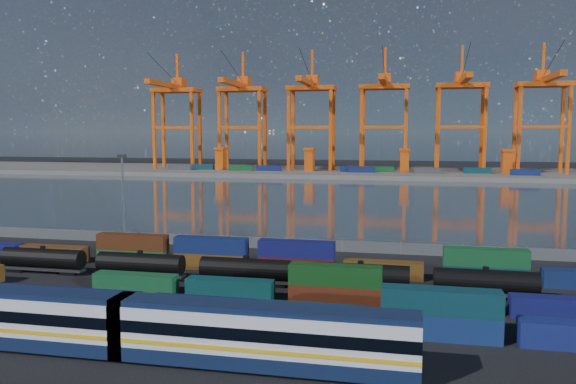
# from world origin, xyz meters

# --- Properties ---
(ground) EXTENTS (700.00, 700.00, 0.00)m
(ground) POSITION_xyz_m (0.00, 0.00, 0.00)
(ground) COLOR black
(ground) RESTS_ON ground
(harbor_water) EXTENTS (700.00, 700.00, 0.00)m
(harbor_water) POSITION_xyz_m (0.00, 105.00, 0.01)
(harbor_water) COLOR #2C373F
(harbor_water) RESTS_ON ground
(far_quay) EXTENTS (700.00, 70.00, 2.00)m
(far_quay) POSITION_xyz_m (0.00, 210.00, 1.00)
(far_quay) COLOR #514F4C
(far_quay) RESTS_ON ground
(distant_mountains) EXTENTS (2470.00, 1100.00, 520.00)m
(distant_mountains) POSITION_xyz_m (63.02, 1600.00, 220.29)
(distant_mountains) COLOR #1E2630
(distant_mountains) RESTS_ON ground
(container_row_south) EXTENTS (139.13, 2.40, 5.10)m
(container_row_south) POSITION_xyz_m (-2.76, -10.98, 1.96)
(container_row_south) COLOR #3F4244
(container_row_south) RESTS_ON ground
(container_row_mid) EXTENTS (141.00, 2.26, 4.81)m
(container_row_mid) POSITION_xyz_m (1.24, -2.03, 1.76)
(container_row_mid) COLOR #3E4143
(container_row_mid) RESTS_ON ground
(container_row_north) EXTENTS (127.99, 2.28, 4.86)m
(container_row_north) POSITION_xyz_m (8.82, 11.68, 1.91)
(container_row_north) COLOR navy
(container_row_north) RESTS_ON ground
(tanker_string) EXTENTS (90.51, 2.79, 4.00)m
(tanker_string) POSITION_xyz_m (-8.22, 4.37, 2.01)
(tanker_string) COLOR black
(tanker_string) RESTS_ON ground
(waterfront_fence) EXTENTS (160.12, 0.12, 2.20)m
(waterfront_fence) POSITION_xyz_m (-0.00, 28.00, 1.00)
(waterfront_fence) COLOR #595B5E
(waterfront_fence) RESTS_ON ground
(yard_light_mast) EXTENTS (1.60, 0.40, 16.60)m
(yard_light_mast) POSITION_xyz_m (-30.00, 26.00, 9.30)
(yard_light_mast) COLOR slate
(yard_light_mast) RESTS_ON ground
(gantry_cranes) EXTENTS (198.23, 44.61, 60.41)m
(gantry_cranes) POSITION_xyz_m (-7.50, 203.40, 37.03)
(gantry_cranes) COLOR #E45310
(gantry_cranes) RESTS_ON ground
(quay_containers) EXTENTS (172.58, 10.99, 2.60)m
(quay_containers) POSITION_xyz_m (-11.00, 195.46, 3.30)
(quay_containers) COLOR navy
(quay_containers) RESTS_ON far_quay
(straddle_carriers) EXTENTS (140.00, 7.00, 11.10)m
(straddle_carriers) POSITION_xyz_m (-2.50, 200.00, 7.82)
(straddle_carriers) COLOR #E45310
(straddle_carriers) RESTS_ON far_quay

